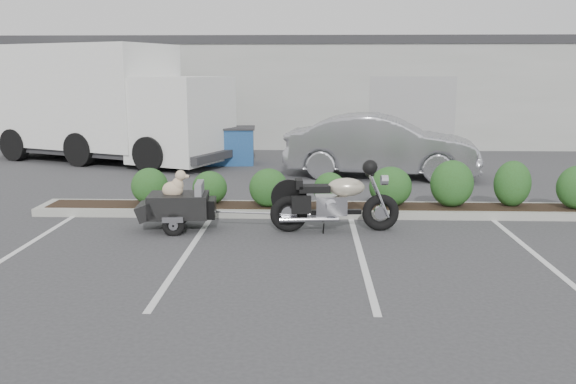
{
  "coord_description": "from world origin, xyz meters",
  "views": [
    {
      "loc": [
        0.39,
        -9.64,
        2.8
      ],
      "look_at": [
        0.03,
        0.59,
        0.75
      ],
      "focal_mm": 38.0,
      "sensor_mm": 36.0,
      "label": 1
    }
  ],
  "objects_px": {
    "motorcycle": "(335,202)",
    "delivery_truck": "(111,106)",
    "sedan": "(382,146)",
    "dumpster": "(227,145)",
    "pet_trailer": "(178,204)"
  },
  "relations": [
    {
      "from": "delivery_truck",
      "to": "pet_trailer",
      "type": "bearing_deg",
      "value": -41.97
    },
    {
      "from": "sedan",
      "to": "motorcycle",
      "type": "bearing_deg",
      "value": 174.47
    },
    {
      "from": "motorcycle",
      "to": "dumpster",
      "type": "relative_size",
      "value": 1.28
    },
    {
      "from": "motorcycle",
      "to": "pet_trailer",
      "type": "bearing_deg",
      "value": 174.64
    },
    {
      "from": "pet_trailer",
      "to": "delivery_truck",
      "type": "height_order",
      "value": "delivery_truck"
    },
    {
      "from": "motorcycle",
      "to": "delivery_truck",
      "type": "bearing_deg",
      "value": 123.62
    },
    {
      "from": "pet_trailer",
      "to": "sedan",
      "type": "xyz_separation_m",
      "value": [
        4.25,
        5.7,
        0.37
      ]
    },
    {
      "from": "pet_trailer",
      "to": "sedan",
      "type": "distance_m",
      "value": 7.12
    },
    {
      "from": "motorcycle",
      "to": "delivery_truck",
      "type": "distance_m",
      "value": 10.65
    },
    {
      "from": "pet_trailer",
      "to": "dumpster",
      "type": "distance_m",
      "value": 7.83
    },
    {
      "from": "delivery_truck",
      "to": "dumpster",
      "type": "bearing_deg",
      "value": 16.51
    },
    {
      "from": "sedan",
      "to": "delivery_truck",
      "type": "height_order",
      "value": "delivery_truck"
    },
    {
      "from": "pet_trailer",
      "to": "delivery_truck",
      "type": "bearing_deg",
      "value": 109.85
    },
    {
      "from": "sedan",
      "to": "dumpster",
      "type": "bearing_deg",
      "value": 73.19
    },
    {
      "from": "motorcycle",
      "to": "dumpster",
      "type": "height_order",
      "value": "motorcycle"
    }
  ]
}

